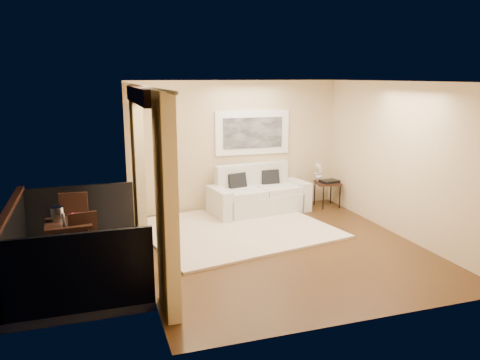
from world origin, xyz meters
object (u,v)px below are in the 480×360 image
sofa (258,196)px  orchid (319,172)px  side_table (328,185)px  ice_bucket (57,214)px  bistro_table (69,227)px  balcony_chair_near (85,240)px  balcony_chair_far (75,216)px

sofa → orchid: size_ratio=4.94×
side_table → orchid: size_ratio=1.35×
ice_bucket → orchid: bearing=20.4°
side_table → ice_bucket: (-5.35, -1.80, 0.36)m
side_table → ice_bucket: ice_bucket is taller
sofa → ice_bucket: sofa is taller
orchid → ice_bucket: size_ratio=2.17×
orchid → bistro_table: size_ratio=0.58×
side_table → balcony_chair_near: 5.44m
sofa → balcony_chair_far: balcony_chair_far is taller
orchid → balcony_chair_far: bearing=-166.0°
sofa → balcony_chair_far: (-3.56, -1.19, 0.23)m
bistro_table → balcony_chair_near: bearing=-49.8°
side_table → sofa: bearing=176.6°
balcony_chair_far → ice_bucket: bearing=79.1°
orchid → bistro_table: orchid is taller
ice_bucket → balcony_chair_far: bearing=72.8°
sofa → bistro_table: bearing=-159.3°
balcony_chair_far → balcony_chair_near: size_ratio=1.09×
side_table → balcony_chair_far: balcony_chair_far is taller
sofa → balcony_chair_near: (-3.42, -2.26, 0.18)m
sofa → balcony_chair_near: bearing=-154.7°
sofa → ice_bucket: size_ratio=10.72×
balcony_chair_near → ice_bucket: 0.61m
sofa → ice_bucket: 4.25m
balcony_chair_near → sofa: bearing=24.4°
balcony_chair_far → ice_bucket: balcony_chair_far is taller
side_table → bistro_table: 5.55m
sofa → orchid: 1.48m
sofa → balcony_chair_far: bearing=-169.6°
side_table → balcony_chair_near: (-4.99, -2.17, 0.04)m
side_table → bistro_table: bistro_table is taller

